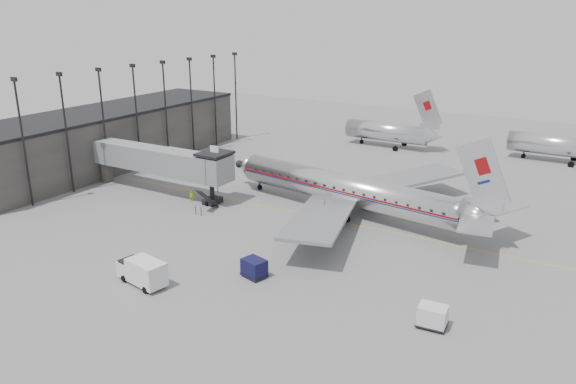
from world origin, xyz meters
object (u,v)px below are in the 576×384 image
Objects in this scene: ramp_worker at (192,195)px; service_van at (142,271)px; airliner at (350,190)px; baggage_cart_navy at (254,268)px; baggage_cart_white at (432,316)px.

service_van is at bearing -101.67° from ramp_worker.
ramp_worker is (-18.47, -5.89, -2.02)m from airliner.
ramp_worker is at bearing -153.51° from airliner.
service_van is 9.63m from baggage_cart_navy.
airliner is 19.00m from baggage_cart_navy.
baggage_cart_navy is at bearing -82.63° from airliner.
service_van is at bearing -126.67° from baggage_cart_navy.
baggage_cart_white is at bearing -41.88° from airliner.
baggage_cart_navy is (-0.47, -18.89, -1.94)m from airliner.
airliner is 26.19m from service_van.
service_van reaches higher than baggage_cart_white.
baggage_cart_navy is at bearing -76.37° from ramp_worker.
baggage_cart_navy reaches higher than ramp_worker.
ramp_worker is (-33.94, 13.00, -0.09)m from baggage_cart_white.
baggage_cart_navy is 22.20m from ramp_worker.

